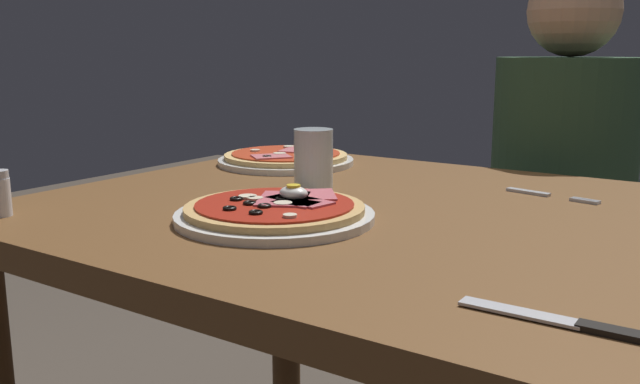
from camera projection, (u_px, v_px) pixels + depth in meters
dining_table at (366, 283)px, 1.09m from camera, size 1.02×0.88×0.76m
pizza_foreground at (276, 212)px, 0.96m from camera, size 0.28×0.28×0.05m
pizza_across_left at (286, 159)px, 1.44m from camera, size 0.28×0.28×0.03m
water_glass_near at (313, 165)px, 1.16m from camera, size 0.07×0.07×0.11m
fork at (544, 194)px, 1.13m from camera, size 0.16×0.04×0.00m
knife at (584, 326)px, 0.59m from camera, size 0.20×0.02×0.01m
salt_shaker at (0, 194)px, 0.99m from camera, size 0.03×0.03×0.07m
diner_person at (558, 240)px, 1.60m from camera, size 0.32×0.32×1.18m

